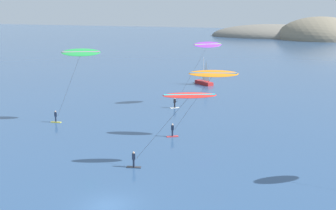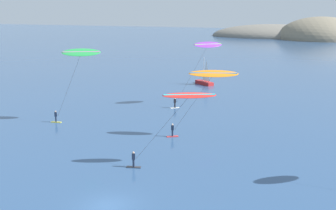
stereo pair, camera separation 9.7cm
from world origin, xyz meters
name	(u,v)px [view 2 (the right image)]	position (x,y,z in m)	size (l,w,h in m)	color
ground_plane	(108,206)	(0.00, 0.00, 0.00)	(600.00, 600.00, 0.00)	#2D4C75
headland_island	(324,39)	(13.57, 207.40, 0.00)	(119.58, 51.35, 22.65)	#7A705B
sailboat_near	(203,81)	(-8.27, 57.16, 0.64)	(5.29, 4.40, 5.70)	#B22323
kitesurfer_green	(79,57)	(-16.16, 21.99, 9.31)	(7.11, 3.90, 10.49)	yellow
kitesurfer_purple	(205,49)	(-2.61, 38.04, 9.37)	(7.37, 6.54, 10.61)	silver
kitesurfer_red	(184,102)	(2.96, 10.69, 6.87)	(8.66, 4.27, 7.78)	#2D2D33
kitesurfer_orange	(211,78)	(2.85, 21.25, 7.66)	(8.64, 3.63, 8.56)	red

